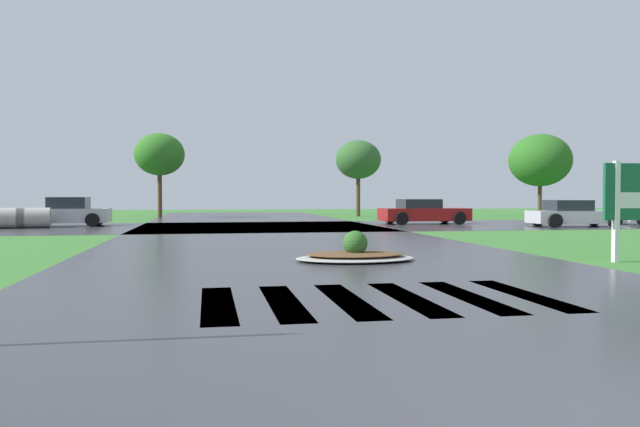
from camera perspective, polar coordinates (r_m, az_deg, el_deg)
The scene contains 9 objects.
asphalt_roadway at distance 13.36m, azimuth 0.08°, elevation -4.65°, with size 11.14×80.00×0.01m, color #35353A.
asphalt_cross_road at distance 29.15m, azimuth -5.57°, elevation -1.20°, with size 90.00×10.03×0.01m, color #35353A.
crosswalk_stripes at distance 8.98m, azimuth 5.33°, elevation -7.79°, with size 4.95×3.01×0.01m.
median_island at distance 14.07m, azimuth 3.24°, elevation -3.77°, with size 2.70×1.81×0.68m.
car_blue_compact at distance 32.23m, azimuth 9.40°, elevation 0.11°, with size 4.44×2.19×1.27m.
car_white_sedan at distance 31.93m, azimuth -22.19°, elevation 0.06°, with size 4.03×2.25×1.38m.
car_dark_suv at distance 31.33m, azimuth 22.18°, elevation -0.08°, with size 4.29×2.25×1.24m.
drainage_pipe_stack at distance 30.71m, azimuth -26.62°, elevation -0.39°, with size 3.52×1.39×0.91m.
background_treeline at distance 41.76m, azimuth -3.24°, elevation 4.99°, with size 42.77×5.77×5.78m.
Camera 1 is at (-2.38, -3.06, 1.49)m, focal length 34.98 mm.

